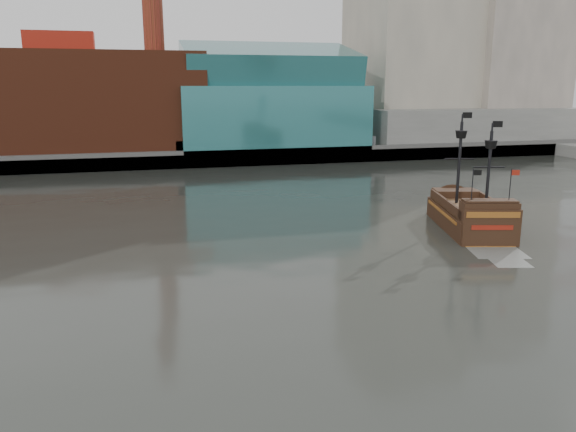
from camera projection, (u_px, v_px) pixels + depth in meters
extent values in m
plane|color=#242621|center=(399.00, 353.00, 26.27)|extent=(400.00, 400.00, 0.00)
cube|color=slate|center=(197.00, 142.00, 112.63)|extent=(220.00, 60.00, 2.00)
cube|color=#4C4C49|center=(217.00, 158.00, 84.80)|extent=(220.00, 1.00, 2.60)
cube|color=maroon|center=(65.00, 103.00, 86.39)|extent=(42.00, 18.00, 15.00)
cube|color=#2A6E71|center=(270.00, 117.00, 93.03)|extent=(30.00, 16.00, 10.00)
cube|color=#B6AC97|center=(412.00, 15.00, 105.77)|extent=(20.00, 22.00, 46.00)
cube|color=#AC9F90|center=(506.00, 37.00, 107.40)|extent=(18.00, 18.00, 38.00)
cube|color=#B6AC97|center=(419.00, 11.00, 123.57)|extent=(24.00, 20.00, 52.00)
cube|color=slate|center=(484.00, 126.00, 99.17)|extent=(40.00, 6.00, 6.00)
cube|color=#2A6E71|center=(270.00, 67.00, 91.20)|extent=(28.00, 14.94, 8.78)
cube|color=slate|center=(562.00, 125.00, 122.02)|extent=(4.00, 4.00, 3.00)
cylinder|color=maroon|center=(570.00, 56.00, 118.70)|extent=(1.40, 1.40, 32.00)
cube|color=slate|center=(567.00, 122.00, 133.92)|extent=(4.00, 4.00, 3.00)
cylinder|color=maroon|center=(573.00, 72.00, 131.28)|extent=(1.40, 1.40, 26.00)
cube|color=maroon|center=(568.00, 18.00, 127.79)|extent=(5.00, 2.50, 2.50)
cube|color=black|center=(468.00, 222.00, 48.74)|extent=(7.23, 11.75, 2.37)
cube|color=#4E2F1C|center=(469.00, 208.00, 48.43)|extent=(6.50, 10.58, 0.27)
cube|color=black|center=(455.00, 194.00, 52.62)|extent=(4.31, 3.11, 0.91)
cube|color=black|center=(489.00, 212.00, 43.66)|extent=(4.56, 2.53, 1.64)
cube|color=black|center=(491.00, 233.00, 43.18)|extent=(4.38, 1.37, 3.65)
cube|color=brown|center=(493.00, 215.00, 42.72)|extent=(3.99, 1.13, 0.46)
cube|color=maroon|center=(492.00, 228.00, 42.95)|extent=(3.10, 0.89, 0.36)
cylinder|color=black|center=(459.00, 163.00, 48.92)|extent=(0.31, 0.31, 7.12)
cylinder|color=black|center=(489.00, 171.00, 46.05)|extent=(0.31, 0.31, 6.57)
cone|color=black|center=(461.00, 134.00, 48.36)|extent=(1.23, 1.23, 0.64)
cone|color=black|center=(491.00, 145.00, 45.55)|extent=(1.23, 1.23, 0.64)
cube|color=black|center=(467.00, 115.00, 47.98)|extent=(0.80, 0.24, 0.50)
cube|color=black|center=(498.00, 124.00, 45.17)|extent=(0.80, 0.24, 0.50)
cube|color=gray|center=(497.00, 252.00, 41.94)|extent=(4.59, 4.17, 0.01)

